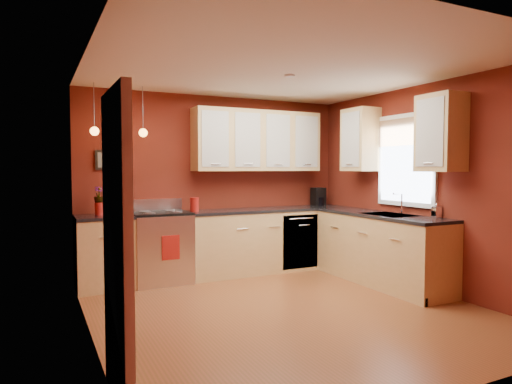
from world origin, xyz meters
name	(u,v)px	position (x,y,z in m)	size (l,w,h in m)	color
floor	(287,310)	(0.00, 0.00, 0.00)	(4.20, 4.20, 0.00)	brown
ceiling	(288,68)	(0.00, 0.00, 2.60)	(4.00, 4.20, 0.02)	silver
wall_back	(216,184)	(0.00, 2.10, 1.30)	(4.00, 0.02, 2.60)	maroon
wall_front	(447,205)	(0.00, -2.10, 1.30)	(4.00, 0.02, 2.60)	maroon
wall_left	(90,196)	(-2.00, 0.00, 1.30)	(0.02, 4.20, 2.60)	maroon
wall_right	(424,187)	(2.00, 0.00, 1.30)	(0.02, 4.20, 2.60)	maroon
base_cabinets_back_left	(104,254)	(-1.65, 1.80, 0.45)	(0.70, 0.60, 0.90)	#DDB676
base_cabinets_back_right	(269,241)	(0.73, 1.80, 0.45)	(2.54, 0.60, 0.90)	#DDB676
base_cabinets_right	(381,250)	(1.70, 0.45, 0.45)	(0.60, 2.10, 0.90)	#DDB676
counter_back_left	(104,217)	(-1.65, 1.80, 0.92)	(0.70, 0.62, 0.04)	black
counter_back_right	(269,210)	(0.73, 1.80, 0.92)	(2.54, 0.62, 0.04)	black
counter_right	(381,215)	(1.70, 0.45, 0.92)	(0.62, 2.10, 0.04)	black
gas_range	(161,247)	(-0.92, 1.80, 0.48)	(0.76, 0.64, 1.11)	silver
dishwasher_front	(300,242)	(1.10, 1.51, 0.45)	(0.60, 0.02, 0.80)	silver
sink	(389,216)	(1.70, 0.30, 0.92)	(0.50, 0.70, 0.33)	gray
window	(406,157)	(1.97, 0.30, 1.69)	(0.06, 1.02, 1.22)	white
door_left_wall	(117,248)	(-1.97, -1.20, 1.03)	(0.12, 0.82, 2.05)	white
upper_cabinets_back	(258,141)	(0.60, 1.93, 1.95)	(2.00, 0.35, 0.90)	#DDB676
upper_cabinets_right	(396,137)	(1.82, 0.32, 1.95)	(0.35, 1.95, 0.90)	#DDB676
wall_picture	(108,160)	(-1.55, 2.08, 1.65)	(0.32, 0.03, 0.26)	black
pendant_lights	(119,131)	(-1.45, 1.75, 2.01)	(0.71, 0.11, 0.66)	gray
red_canister	(194,204)	(-0.45, 1.79, 1.04)	(0.13, 0.13, 0.20)	#9E1611
red_vase	(99,209)	(-1.70, 1.87, 1.02)	(0.10, 0.10, 0.16)	#9E1611
flowers	(99,195)	(-1.70, 1.87, 1.19)	(0.13, 0.13, 0.22)	#9E1611
coffee_maker	(319,197)	(1.70, 1.93, 1.07)	(0.21, 0.20, 0.29)	black
soap_pump	(437,209)	(1.95, -0.25, 1.04)	(0.09, 0.09, 0.20)	white
dish_towel	(171,248)	(-0.88, 1.47, 0.52)	(0.23, 0.02, 0.31)	#9E1611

